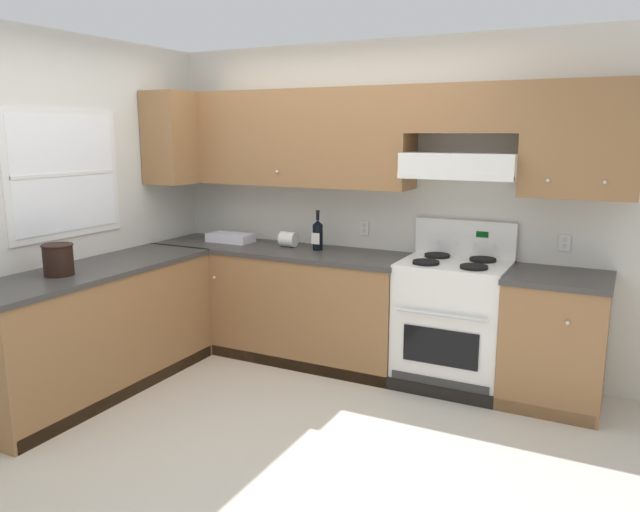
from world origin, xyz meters
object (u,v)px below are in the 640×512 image
(stove, at_px, (452,322))
(bucket, at_px, (58,259))
(paper_towel_roll, at_px, (288,239))
(wine_bottle, at_px, (318,234))
(bowl, at_px, (231,239))

(stove, relative_size, bucket, 5.67)
(stove, xyz_separation_m, paper_towel_roll, (-1.43, 0.09, 0.49))
(wine_bottle, relative_size, paper_towel_roll, 2.37)
(wine_bottle, height_order, bowl, wine_bottle)
(paper_towel_roll, bearing_deg, stove, -3.46)
(bucket, bearing_deg, paper_towel_roll, 62.43)
(bucket, distance_m, paper_towel_roll, 1.82)
(stove, distance_m, bucket, 2.79)
(stove, height_order, bowl, stove)
(bowl, xyz_separation_m, paper_towel_roll, (0.56, 0.03, 0.04))
(stove, bearing_deg, bucket, -146.13)
(wine_bottle, xyz_separation_m, bucket, (-1.13, -1.59, -0.02))
(stove, bearing_deg, paper_towel_roll, 176.54)
(wine_bottle, height_order, paper_towel_roll, wine_bottle)
(bowl, bearing_deg, paper_towel_roll, 3.31)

